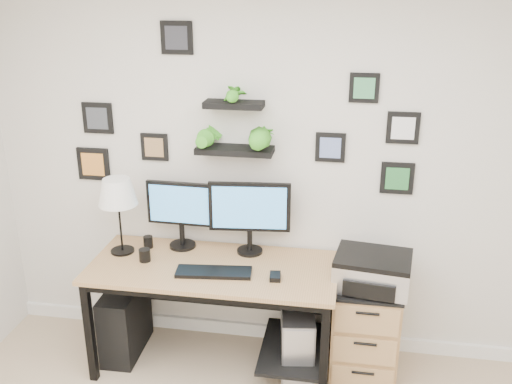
% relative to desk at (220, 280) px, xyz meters
% --- Properties ---
extents(room, '(4.00, 4.00, 4.00)m').
position_rel_desk_xyz_m(room, '(0.36, 0.32, -0.58)').
color(room, tan).
rests_on(room, ground).
extents(desk, '(1.60, 0.70, 0.75)m').
position_rel_desk_xyz_m(desk, '(0.00, 0.00, 0.00)').
color(desk, tan).
rests_on(desk, ground).
extents(monitor_left, '(0.46, 0.19, 0.47)m').
position_rel_desk_xyz_m(monitor_left, '(-0.31, 0.20, 0.40)').
color(monitor_left, black).
rests_on(monitor_left, desk).
extents(monitor_right, '(0.54, 0.19, 0.50)m').
position_rel_desk_xyz_m(monitor_right, '(0.17, 0.19, 0.42)').
color(monitor_right, black).
rests_on(monitor_right, desk).
extents(keyboard, '(0.49, 0.20, 0.02)m').
position_rel_desk_xyz_m(keyboard, '(-0.00, -0.14, 0.14)').
color(keyboard, black).
rests_on(keyboard, desk).
extents(mouse, '(0.08, 0.11, 0.03)m').
position_rel_desk_xyz_m(mouse, '(0.39, -0.14, 0.14)').
color(mouse, black).
rests_on(mouse, desk).
extents(table_lamp, '(0.26, 0.26, 0.52)m').
position_rel_desk_xyz_m(table_lamp, '(-0.69, 0.06, 0.54)').
color(table_lamp, black).
rests_on(table_lamp, desk).
extents(mug, '(0.08, 0.08, 0.08)m').
position_rel_desk_xyz_m(mug, '(-0.49, -0.05, 0.17)').
color(mug, black).
rests_on(mug, desk).
extents(pen_cup, '(0.06, 0.06, 0.08)m').
position_rel_desk_xyz_m(pen_cup, '(-0.54, 0.15, 0.17)').
color(pen_cup, black).
rests_on(pen_cup, desk).
extents(pc_tower_black, '(0.23, 0.50, 0.49)m').
position_rel_desk_xyz_m(pc_tower_black, '(-0.69, -0.00, -0.38)').
color(pc_tower_black, black).
rests_on(pc_tower_black, ground).
extents(pc_tower_grey, '(0.27, 0.50, 0.47)m').
position_rel_desk_xyz_m(pc_tower_grey, '(0.52, -0.01, -0.39)').
color(pc_tower_grey, gray).
rests_on(pc_tower_grey, ground).
extents(file_cabinet, '(0.43, 0.53, 0.67)m').
position_rel_desk_xyz_m(file_cabinet, '(0.96, 0.06, -0.29)').
color(file_cabinet, tan).
rests_on(file_cabinet, ground).
extents(printer, '(0.50, 0.42, 0.21)m').
position_rel_desk_xyz_m(printer, '(0.98, 0.01, 0.15)').
color(printer, silver).
rests_on(printer, file_cabinet).
extents(wall_decor, '(2.29, 0.18, 1.08)m').
position_rel_desk_xyz_m(wall_decor, '(0.07, 0.26, 1.00)').
color(wall_decor, black).
rests_on(wall_decor, ground).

